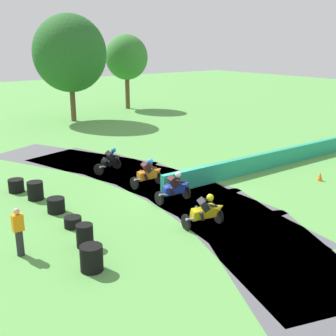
{
  "coord_description": "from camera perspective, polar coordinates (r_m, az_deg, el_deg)",
  "views": [
    {
      "loc": [
        -11.87,
        -14.55,
        6.68
      ],
      "look_at": [
        -0.0,
        0.81,
        0.9
      ],
      "focal_mm": 45.93,
      "sensor_mm": 36.0,
      "label": 1
    }
  ],
  "objects": [
    {
      "name": "ground_plane",
      "position": [
        19.93,
        1.44,
        -3.01
      ],
      "size": [
        120.0,
        120.0,
        0.0
      ],
      "primitive_type": "plane",
      "color": "#569947"
    },
    {
      "name": "track_asphalt",
      "position": [
        19.48,
        -0.41,
        -3.46
      ],
      "size": [
        8.3,
        26.19,
        0.01
      ],
      "color": "#515156",
      "rests_on": "ground"
    },
    {
      "name": "safety_barrier",
      "position": [
        23.78,
        12.94,
        0.96
      ],
      "size": [
        13.87,
        0.62,
        0.9
      ],
      "primitive_type": "cube",
      "rotation": [
        0.0,
        0.0,
        -1.59
      ],
      "color": "#239375",
      "rests_on": "ground"
    },
    {
      "name": "motorcycle_lead_yellow",
      "position": [
        15.99,
        5.04,
        -5.69
      ],
      "size": [
        1.7,
        1.03,
        1.43
      ],
      "color": "black",
      "rests_on": "ground"
    },
    {
      "name": "motorcycle_chase_blue",
      "position": [
        18.34,
        0.98,
        -2.61
      ],
      "size": [
        1.7,
        0.81,
        1.43
      ],
      "color": "black",
      "rests_on": "ground"
    },
    {
      "name": "motorcycle_trailing_orange",
      "position": [
        20.31,
        -2.61,
        -0.69
      ],
      "size": [
        1.68,
        0.69,
        1.42
      ],
      "color": "black",
      "rests_on": "ground"
    },
    {
      "name": "motorcycle_fourth_black",
      "position": [
        22.78,
        -7.69,
        1.02
      ],
      "size": [
        1.74,
        1.19,
        1.42
      ],
      "color": "black",
      "rests_on": "ground"
    },
    {
      "name": "tire_stack_near",
      "position": [
        13.39,
        -10.11,
        -11.68
      ],
      "size": [
        0.7,
        0.7,
        0.8
      ],
      "color": "black",
      "rests_on": "ground"
    },
    {
      "name": "tire_stack_mid_a",
      "position": [
        14.83,
        -10.98,
        -8.81
      ],
      "size": [
        0.57,
        0.57,
        0.8
      ],
      "color": "black",
      "rests_on": "ground"
    },
    {
      "name": "tire_stack_mid_b",
      "position": [
        16.47,
        -12.51,
        -7.02
      ],
      "size": [
        0.65,
        0.65,
        0.4
      ],
      "color": "black",
      "rests_on": "ground"
    },
    {
      "name": "tire_stack_far",
      "position": [
        17.96,
        -14.64,
        -4.8
      ],
      "size": [
        0.71,
        0.71,
        0.6
      ],
      "color": "black",
      "rests_on": "ground"
    },
    {
      "name": "tire_stack_extra_a",
      "position": [
        19.6,
        -17.2,
        -2.88
      ],
      "size": [
        0.69,
        0.69,
        0.8
      ],
      "color": "black",
      "rests_on": "ground"
    },
    {
      "name": "tire_stack_extra_b",
      "position": [
        20.87,
        -19.51,
        -2.21
      ],
      "size": [
        0.7,
        0.7,
        0.6
      ],
      "color": "black",
      "rests_on": "ground"
    },
    {
      "name": "track_marshal",
      "position": [
        14.64,
        -19.2,
        -8.02
      ],
      "size": [
        0.34,
        0.24,
        1.63
      ],
      "color": "#232328",
      "rests_on": "ground"
    },
    {
      "name": "traffic_cone",
      "position": [
        22.54,
        19.53,
        -1.06
      ],
      "size": [
        0.28,
        0.28,
        0.44
      ],
      "primitive_type": "cone",
      "color": "orange",
      "rests_on": "ground"
    },
    {
      "name": "tree_far_left",
      "position": [
        37.61,
        -12.9,
        14.6
      ],
      "size": [
        6.05,
        6.05,
        8.83
      ],
      "color": "brown",
      "rests_on": "ground"
    },
    {
      "name": "tree_far_right",
      "position": [
        44.01,
        -5.52,
        14.39
      ],
      "size": [
        4.19,
        4.19,
        7.28
      ],
      "color": "brown",
      "rests_on": "ground"
    }
  ]
}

